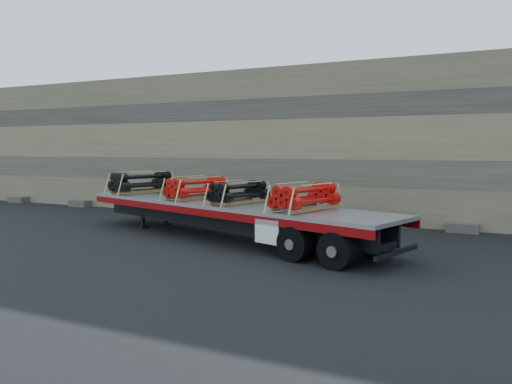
# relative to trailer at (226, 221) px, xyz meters

# --- Properties ---
(ground) EXTENTS (120.00, 120.00, 0.00)m
(ground) POSITION_rel_trailer_xyz_m (0.64, 0.59, -0.67)
(ground) COLOR black
(ground) RESTS_ON ground
(rock_wall) EXTENTS (44.00, 3.00, 7.00)m
(rock_wall) POSITION_rel_trailer_xyz_m (0.64, 7.09, 2.83)
(rock_wall) COLOR #7A6B54
(rock_wall) RESTS_ON ground
(trailer) EXTENTS (13.65, 6.47, 1.35)m
(trailer) POSITION_rel_trailer_xyz_m (0.00, 0.00, 0.00)
(trailer) COLOR #A9ACB1
(trailer) RESTS_ON ground
(bundle_front) EXTENTS (1.95, 2.78, 0.89)m
(bundle_front) POSITION_rel_trailer_xyz_m (-5.00, 1.55, 1.12)
(bundle_front) COLOR black
(bundle_front) RESTS_ON trailer
(bundle_midfront) EXTENTS (1.79, 2.55, 0.82)m
(bundle_midfront) POSITION_rel_trailer_xyz_m (-1.54, 0.48, 1.08)
(bundle_midfront) COLOR #BB0D09
(bundle_midfront) RESTS_ON trailer
(bundle_midrear) EXTENTS (1.63, 2.33, 0.75)m
(bundle_midrear) POSITION_rel_trailer_xyz_m (0.63, -0.20, 1.05)
(bundle_midrear) COLOR black
(bundle_midrear) RESTS_ON trailer
(bundle_rear) EXTENTS (1.77, 2.52, 0.81)m
(bundle_rear) POSITION_rel_trailer_xyz_m (3.40, -1.05, 1.08)
(bundle_rear) COLOR #BB0D09
(bundle_rear) RESTS_ON trailer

